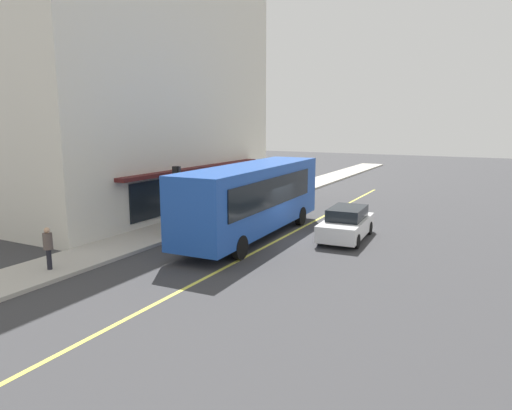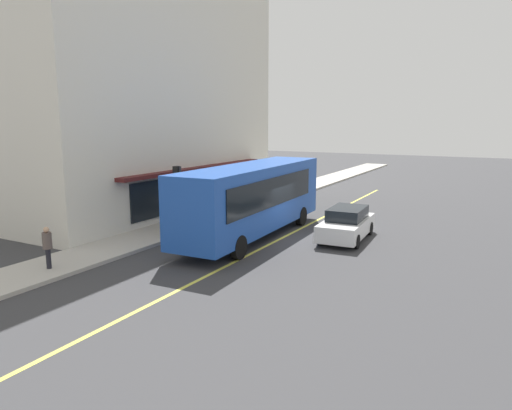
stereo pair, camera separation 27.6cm
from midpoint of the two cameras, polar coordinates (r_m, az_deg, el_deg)
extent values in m
plane|color=#38383A|center=(22.60, 3.69, -3.99)|extent=(120.00, 120.00, 0.00)
cube|color=#B2ADA3|center=(25.43, -7.97, -2.29)|extent=(80.00, 2.70, 0.15)
cube|color=#D8D14C|center=(22.60, 3.69, -3.98)|extent=(36.00, 0.16, 0.01)
cube|color=silver|center=(30.79, -14.47, 13.70)|extent=(18.71, 9.24, 15.15)
cube|color=#4C1919|center=(27.79, -6.64, 4.49)|extent=(13.10, 0.70, 0.20)
cube|color=black|center=(28.07, -6.95, 1.87)|extent=(11.23, 0.08, 2.00)
cube|color=#1E4CAD|center=(22.22, -0.02, 1.05)|extent=(11.08, 2.89, 3.00)
cube|color=black|center=(27.11, 5.15, 3.44)|extent=(0.20, 2.10, 1.80)
cube|color=black|center=(22.50, -3.26, 2.08)|extent=(8.80, 0.38, 1.32)
cube|color=black|center=(21.36, 2.66, 1.65)|extent=(8.80, 0.38, 1.32)
cube|color=#0CF259|center=(27.08, 5.24, 5.33)|extent=(0.15, 1.90, 0.36)
cube|color=#2D2D33|center=(27.44, 5.18, 0.12)|extent=(0.25, 2.40, 0.40)
cylinder|color=black|center=(26.09, 1.22, -0.92)|extent=(1.01, 0.34, 1.00)
cylinder|color=black|center=(25.22, 5.87, -1.36)|extent=(1.01, 0.34, 1.00)
cylinder|color=black|center=(20.11, -7.43, -4.38)|extent=(1.01, 0.34, 1.00)
cylinder|color=black|center=(18.98, -1.74, -5.19)|extent=(1.01, 0.34, 1.00)
cylinder|color=#2D2D33|center=(23.47, -8.85, 0.80)|extent=(0.12, 0.12, 3.20)
cube|color=black|center=(23.44, -9.31, 3.62)|extent=(0.30, 0.30, 0.90)
sphere|color=red|center=(23.51, -9.66, 4.29)|extent=(0.18, 0.18, 0.18)
sphere|color=orange|center=(23.54, -9.64, 3.64)|extent=(0.18, 0.18, 0.18)
sphere|color=green|center=(23.57, -9.62, 2.98)|extent=(0.18, 0.18, 0.18)
cube|color=white|center=(22.51, 11.33, -2.68)|extent=(4.40, 2.05, 0.75)
cube|color=black|center=(22.52, 11.48, -0.99)|extent=(2.49, 1.65, 0.55)
cylinder|color=black|center=(21.05, 12.53, -4.39)|extent=(0.65, 0.26, 0.64)
cylinder|color=black|center=(21.45, 8.25, -3.98)|extent=(0.65, 0.26, 0.64)
cylinder|color=black|center=(23.75, 14.06, -2.79)|extent=(0.65, 0.26, 0.64)
cylinder|color=black|center=(24.11, 10.24, -2.45)|extent=(0.65, 0.26, 0.64)
cylinder|color=black|center=(22.88, -10.10, -2.51)|extent=(0.18, 0.18, 0.82)
cylinder|color=#B28C33|center=(22.73, -10.16, -0.70)|extent=(0.34, 0.34, 0.65)
sphere|color=tan|center=(22.65, -10.19, 0.39)|extent=(0.23, 0.23, 0.23)
cylinder|color=black|center=(26.51, -6.17, -0.62)|extent=(0.18, 0.18, 0.86)
cylinder|color=#B28C33|center=(26.37, -6.20, 1.02)|extent=(0.34, 0.34, 0.68)
sphere|color=tan|center=(26.30, -6.22, 2.01)|extent=(0.24, 0.24, 0.24)
cylinder|color=black|center=(18.91, -23.67, -6.02)|extent=(0.18, 0.18, 0.77)
cylinder|color=#594C47|center=(18.74, -23.82, -4.00)|extent=(0.34, 0.34, 0.61)
sphere|color=tan|center=(18.65, -23.91, -2.78)|extent=(0.21, 0.21, 0.21)
camera|label=1|loc=(0.14, -89.64, 0.06)|focal=32.68mm
camera|label=2|loc=(0.14, 90.36, -0.06)|focal=32.68mm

